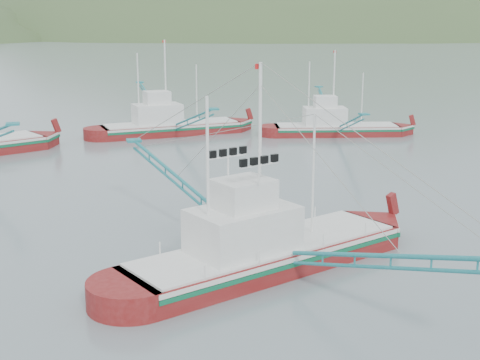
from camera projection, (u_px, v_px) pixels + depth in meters
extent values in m
plane|color=slate|center=(276.00, 274.00, 31.85)|extent=(1200.00, 1200.00, 0.00)
cube|color=maroon|center=(267.00, 265.00, 32.49)|extent=(15.07, 8.75, 1.95)
cube|color=silver|center=(267.00, 248.00, 32.29)|extent=(14.82, 8.72, 0.21)
cube|color=#0D5F3C|center=(267.00, 253.00, 32.35)|extent=(14.83, 8.74, 0.21)
cube|color=silver|center=(267.00, 245.00, 32.25)|extent=(14.31, 8.31, 0.12)
cube|color=silver|center=(243.00, 230.00, 31.15)|extent=(5.66, 4.62, 2.14)
cube|color=silver|center=(243.00, 194.00, 30.73)|extent=(3.12, 2.89, 1.36)
cylinder|color=white|center=(260.00, 158.00, 30.93)|extent=(0.16, 0.16, 8.77)
cylinder|color=white|center=(208.00, 181.00, 29.38)|extent=(0.14, 0.14, 7.46)
cylinder|color=white|center=(313.00, 175.00, 33.23)|extent=(0.12, 0.12, 6.14)
cube|color=maroon|center=(171.00, 133.00, 69.47)|extent=(14.56, 5.20, 1.90)
cube|color=silver|center=(171.00, 125.00, 69.27)|extent=(14.28, 5.24, 0.21)
cube|color=#0D5F3C|center=(171.00, 127.00, 69.33)|extent=(14.28, 5.26, 0.21)
cube|color=silver|center=(171.00, 123.00, 69.23)|extent=(13.83, 4.94, 0.11)
cube|color=silver|center=(157.00, 114.00, 68.47)|extent=(5.03, 3.50, 2.09)
cube|color=silver|center=(157.00, 98.00, 68.06)|extent=(2.67, 2.33, 1.33)
cylinder|color=white|center=(166.00, 82.00, 68.05)|extent=(0.15, 0.15, 8.55)
cylinder|color=white|center=(138.00, 90.00, 67.15)|extent=(0.13, 0.13, 7.27)
cylinder|color=white|center=(197.00, 94.00, 69.58)|extent=(0.11, 0.11, 5.99)
cube|color=maroon|center=(336.00, 133.00, 69.11)|extent=(13.18, 6.27, 1.70)
cube|color=silver|center=(337.00, 127.00, 68.93)|extent=(12.95, 6.28, 0.19)
cube|color=#0D5F3C|center=(337.00, 129.00, 68.98)|extent=(12.96, 6.30, 0.19)
cube|color=silver|center=(337.00, 125.00, 68.89)|extent=(12.52, 5.96, 0.10)
cube|color=silver|center=(325.00, 116.00, 68.61)|extent=(4.76, 3.63, 1.87)
cube|color=silver|center=(325.00, 102.00, 68.25)|extent=(2.58, 2.33, 1.19)
cylinder|color=white|center=(334.00, 88.00, 67.97)|extent=(0.14, 0.14, 7.65)
cylinder|color=white|center=(309.00, 94.00, 67.97)|extent=(0.12, 0.12, 6.50)
cylinder|color=white|center=(362.00, 99.00, 68.40)|extent=(0.10, 0.10, 5.35)
ellipsoid|color=#3B522A|center=(386.00, 33.00, 498.57)|extent=(684.00, 432.00, 306.00)
ellipsoid|color=slate|center=(87.00, 31.00, 561.54)|extent=(960.00, 400.00, 240.00)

